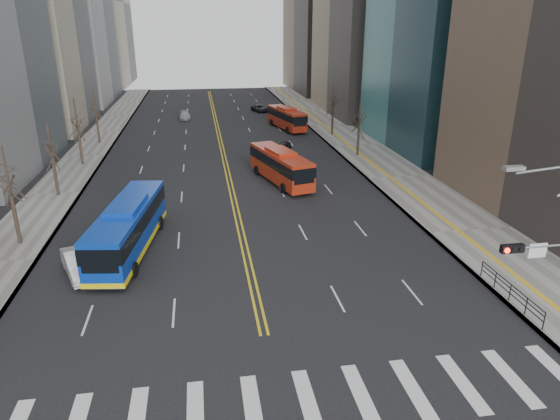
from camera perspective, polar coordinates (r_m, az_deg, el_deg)
name	(u,v)px	position (r m, az deg, el deg)	size (l,w,h in m)	color
ground	(280,404)	(22.58, 0.03, -21.32)	(220.00, 220.00, 0.00)	black
sidewalk_right	(357,146)	(66.54, 8.76, 7.29)	(7.00, 130.00, 0.15)	slate
sidewalk_left	(85,156)	(64.87, -21.35, 5.77)	(5.00, 130.00, 0.15)	slate
crosswalk	(280,404)	(22.57, 0.03, -21.31)	(26.70, 4.00, 0.01)	silver
centerline	(219,135)	(73.21, -7.00, 8.52)	(0.55, 100.00, 0.01)	gold
pedestrian_railing	(510,290)	(31.67, 24.83, -8.27)	(0.06, 6.06, 1.02)	black
street_trees	(155,131)	(52.34, -14.12, 8.70)	(35.20, 47.20, 7.60)	#32271E
blue_bus	(128,226)	(36.24, -16.96, -1.75)	(4.38, 12.55, 3.58)	#0B35AA
red_bus_near	(281,164)	(50.01, 0.06, 5.26)	(5.10, 10.89, 3.38)	#A72711
red_bus_far	(287,117)	(76.66, 0.75, 10.60)	(4.53, 10.53, 3.28)	#A72711
car_white	(80,264)	(34.27, -21.92, -5.71)	(1.64, 4.71, 1.55)	silver
car_dark_mid	(283,147)	(62.66, 0.36, 7.23)	(1.49, 3.71, 1.26)	black
car_silver	(185,115)	(86.39, -10.81, 10.57)	(1.76, 4.32, 1.25)	#949499
car_dark_far	(260,108)	(92.62, -2.36, 11.54)	(1.98, 4.28, 1.19)	black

